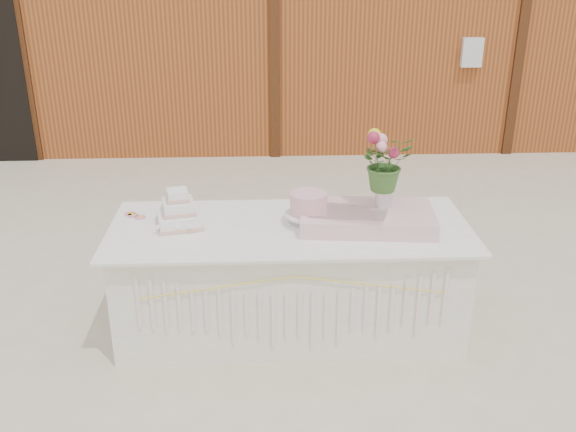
# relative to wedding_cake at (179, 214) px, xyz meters

# --- Properties ---
(ground) EXTENTS (80.00, 80.00, 0.00)m
(ground) POSITION_rel_wedding_cake_xyz_m (0.73, -0.05, -0.86)
(ground) COLOR beige
(ground) RESTS_ON ground
(barn) EXTENTS (12.60, 4.60, 3.30)m
(barn) POSITION_rel_wedding_cake_xyz_m (0.72, 5.95, 0.82)
(barn) COLOR #A24E22
(barn) RESTS_ON ground
(cake_table) EXTENTS (2.40, 1.00, 0.77)m
(cake_table) POSITION_rel_wedding_cake_xyz_m (0.73, -0.05, -0.47)
(cake_table) COLOR white
(cake_table) RESTS_ON ground
(wedding_cake) EXTENTS (0.34, 0.34, 0.26)m
(wedding_cake) POSITION_rel_wedding_cake_xyz_m (0.00, 0.00, 0.00)
(wedding_cake) COLOR white
(wedding_cake) RESTS_ON cake_table
(pink_cake_stand) EXTENTS (0.31, 0.31, 0.22)m
(pink_cake_stand) POSITION_rel_wedding_cake_xyz_m (0.86, -0.02, 0.04)
(pink_cake_stand) COLOR white
(pink_cake_stand) RESTS_ON cake_table
(satin_runner) EXTENTS (0.92, 0.59, 0.11)m
(satin_runner) POSITION_rel_wedding_cake_xyz_m (1.25, -0.05, -0.03)
(satin_runner) COLOR beige
(satin_runner) RESTS_ON cake_table
(flower_vase) EXTENTS (0.12, 0.12, 0.16)m
(flower_vase) POSITION_rel_wedding_cake_xyz_m (1.37, 0.03, 0.10)
(flower_vase) COLOR silver
(flower_vase) RESTS_ON satin_runner
(bouquet) EXTENTS (0.40, 0.36, 0.38)m
(bouquet) POSITION_rel_wedding_cake_xyz_m (1.37, 0.03, 0.37)
(bouquet) COLOR #376227
(bouquet) RESTS_ON flower_vase
(loose_flowers) EXTENTS (0.24, 0.40, 0.02)m
(loose_flowers) POSITION_rel_wedding_cake_xyz_m (-0.32, 0.07, -0.08)
(loose_flowers) COLOR pink
(loose_flowers) RESTS_ON cake_table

